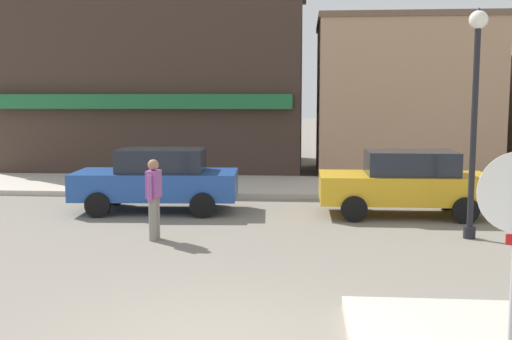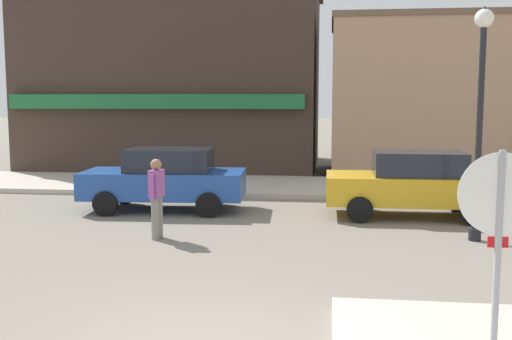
% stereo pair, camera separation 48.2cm
% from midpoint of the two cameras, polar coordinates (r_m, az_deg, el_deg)
% --- Properties ---
extents(kerb_far, '(80.00, 4.00, 0.15)m').
position_cam_midpoint_polar(kerb_far, '(18.73, 3.45, -1.56)').
color(kerb_far, beige).
rests_on(kerb_far, ground).
extents(stop_sign, '(0.82, 0.08, 2.30)m').
position_cam_midpoint_polar(stop_sign, '(6.44, 24.12, -5.22)').
color(stop_sign, '#9E9EA3').
rests_on(stop_sign, ground).
extents(lamp_post, '(0.36, 0.36, 4.54)m').
position_cam_midpoint_polar(lamp_post, '(12.48, 21.70, 7.09)').
color(lamp_post, black).
rests_on(lamp_post, ground).
extents(parked_car_nearest, '(4.10, 2.07, 1.56)m').
position_cam_midpoint_polar(parked_car_nearest, '(15.12, -7.72, -0.79)').
color(parked_car_nearest, '#234C9E').
rests_on(parked_car_nearest, ground).
extents(parked_car_second, '(4.01, 1.90, 1.56)m').
position_cam_midpoint_polar(parked_car_second, '(14.69, 15.65, -1.21)').
color(parked_car_second, gold).
rests_on(parked_car_second, ground).
extents(pedestrian_crossing_near, '(0.25, 0.56, 1.61)m').
position_cam_midpoint_polar(pedestrian_crossing_near, '(12.05, -8.32, -2.47)').
color(pedestrian_crossing_near, gray).
rests_on(pedestrian_crossing_near, ground).
extents(building_corner_shop, '(11.37, 8.57, 7.40)m').
position_cam_midpoint_polar(building_corner_shop, '(25.24, -6.42, 8.83)').
color(building_corner_shop, '#3D2D26').
rests_on(building_corner_shop, ground).
extents(building_storefront_left_near, '(6.26, 5.12, 5.66)m').
position_cam_midpoint_polar(building_storefront_left_near, '(22.91, 15.64, 6.65)').
color(building_storefront_left_near, tan).
rests_on(building_storefront_left_near, ground).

